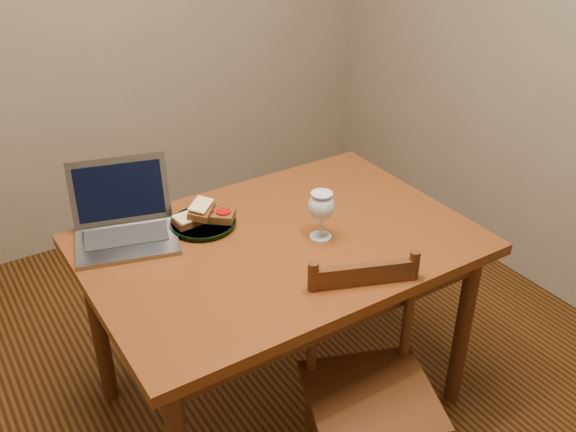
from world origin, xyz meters
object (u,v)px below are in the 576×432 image
table (280,260)px  milk_glass (321,215)px  chair (370,380)px  laptop (124,217)px  plate (203,224)px

table → milk_glass: milk_glass is taller
chair → milk_glass: milk_glass is taller
table → laptop: 0.56m
table → chair: chair is taller
table → plate: (-0.18, 0.22, 0.10)m
chair → plate: 0.78m
chair → plate: bearing=128.9°
table → chair: 0.51m
table → plate: size_ratio=5.53×
table → laptop: size_ratio=3.18×
table → plate: plate is taller
table → laptop: (-0.43, 0.32, 0.15)m
table → plate: bearing=129.2°
chair → laptop: (-0.47, 0.79, 0.35)m
plate → milk_glass: size_ratio=1.34×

